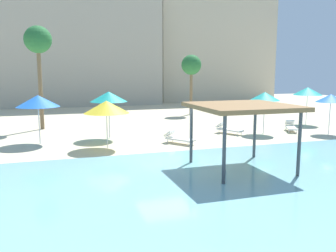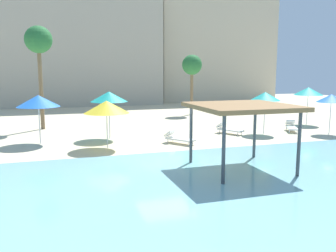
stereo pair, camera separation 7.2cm
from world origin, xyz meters
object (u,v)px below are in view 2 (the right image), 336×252
object	(u,v)px
beach_umbrella_blue_2	(331,98)
lounge_chair_2	(228,129)
palm_tree_1	(39,43)
palm_tree_2	(192,66)
shade_pavilion	(242,109)
beach_umbrella_teal_5	(109,97)
beach_umbrella_teal_0	(265,96)
lounge_chair_1	(291,127)
beach_umbrella_blue_6	(38,101)
beach_umbrella_yellow_4	(106,107)
lounge_chair_0	(178,138)
beach_umbrella_teal_3	(308,91)

from	to	relation	value
beach_umbrella_blue_2	lounge_chair_2	world-z (taller)	beach_umbrella_blue_2
palm_tree_1	palm_tree_2	xyz separation A→B (m)	(13.48, 4.99, -1.50)
shade_pavilion	beach_umbrella_teal_5	bearing A→B (deg)	115.59
beach_umbrella_teal_0	beach_umbrella_teal_5	world-z (taller)	beach_umbrella_teal_5
beach_umbrella_teal_5	lounge_chair_1	world-z (taller)	beach_umbrella_teal_5
beach_umbrella_blue_6	palm_tree_1	distance (m)	6.54
beach_umbrella_yellow_4	lounge_chair_1	world-z (taller)	beach_umbrella_yellow_4
beach_umbrella_blue_2	shade_pavilion	bearing A→B (deg)	-149.02
lounge_chair_0	palm_tree_2	distance (m)	14.77
shade_pavilion	beach_umbrella_teal_0	distance (m)	9.48
beach_umbrella_yellow_4	lounge_chair_1	xyz separation A→B (m)	(13.01, 1.61, -1.92)
shade_pavilion	beach_umbrella_blue_2	size ratio (longest dim) A/B	1.50
beach_umbrella_teal_5	palm_tree_2	bearing A→B (deg)	46.87
beach_umbrella_teal_5	lounge_chair_1	xyz separation A→B (m)	(12.46, -1.20, -2.27)
beach_umbrella_teal_0	beach_umbrella_yellow_4	distance (m)	10.77
beach_umbrella_teal_0	lounge_chair_1	distance (m)	3.19
beach_umbrella_teal_3	beach_umbrella_teal_5	bearing A→B (deg)	-175.40
shade_pavilion	beach_umbrella_yellow_4	world-z (taller)	shade_pavilion
beach_umbrella_blue_6	lounge_chair_1	bearing A→B (deg)	-2.86
beach_umbrella_blue_6	lounge_chair_2	world-z (taller)	beach_umbrella_blue_6
palm_tree_1	lounge_chair_2	bearing A→B (deg)	-25.88
beach_umbrella_teal_0	beach_umbrella_yellow_4	xyz separation A→B (m)	(-10.67, -1.40, -0.25)
shade_pavilion	beach_umbrella_blue_6	distance (m)	11.87
beach_umbrella_teal_5	lounge_chair_2	size ratio (longest dim) A/B	1.50
lounge_chair_2	lounge_chair_0	bearing A→B (deg)	-92.78
lounge_chair_1	beach_umbrella_blue_6	bearing A→B (deg)	-64.85
lounge_chair_0	palm_tree_2	world-z (taller)	palm_tree_2
beach_umbrella_blue_6	palm_tree_2	bearing A→B (deg)	37.68
palm_tree_2	beach_umbrella_teal_0	bearing A→B (deg)	-86.44
beach_umbrella_yellow_4	beach_umbrella_teal_5	world-z (taller)	beach_umbrella_teal_5
palm_tree_2	beach_umbrella_teal_3	bearing A→B (deg)	-54.36
beach_umbrella_teal_3	lounge_chair_1	size ratio (longest dim) A/B	1.49
beach_umbrella_yellow_4	palm_tree_2	distance (m)	16.44
lounge_chair_0	palm_tree_1	xyz separation A→B (m)	(-7.59, 7.85, 5.78)
beach_umbrella_yellow_4	lounge_chair_0	size ratio (longest dim) A/B	1.36
palm_tree_2	lounge_chair_2	bearing A→B (deg)	-98.37
beach_umbrella_teal_0	beach_umbrella_blue_6	size ratio (longest dim) A/B	0.99
beach_umbrella_blue_6	beach_umbrella_teal_0	bearing A→B (deg)	-4.17
palm_tree_2	shade_pavilion	bearing A→B (deg)	-105.32
beach_umbrella_teal_0	lounge_chair_2	xyz separation A→B (m)	(-2.29, 0.69, -2.17)
beach_umbrella_teal_5	beach_umbrella_yellow_4	bearing A→B (deg)	-101.08
palm_tree_2	palm_tree_1	bearing A→B (deg)	-159.68
beach_umbrella_blue_2	beach_umbrella_teal_5	bearing A→B (deg)	168.75
beach_umbrella_teal_3	palm_tree_2	distance (m)	11.00
lounge_chair_2	palm_tree_2	xyz separation A→B (m)	(1.58, 10.76, 4.28)
beach_umbrella_teal_5	palm_tree_1	size ratio (longest dim) A/B	0.40
beach_umbrella_yellow_4	lounge_chair_2	distance (m)	8.85
lounge_chair_1	shade_pavilion	bearing A→B (deg)	-19.08
beach_umbrella_teal_5	lounge_chair_2	bearing A→B (deg)	-5.21
beach_umbrella_blue_6	palm_tree_1	size ratio (longest dim) A/B	0.39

